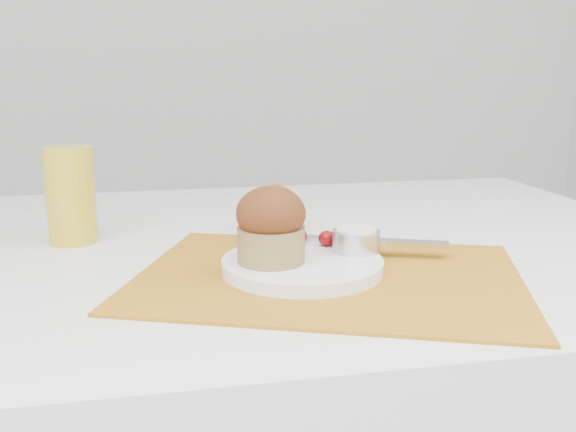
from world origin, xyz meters
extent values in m
cube|color=#B47119|center=(0.06, -0.12, 0.75)|extent=(0.50, 0.44, 0.00)
cylinder|color=white|center=(0.03, -0.10, 0.76)|extent=(0.24, 0.24, 0.01)
cylinder|color=silver|center=(0.10, -0.08, 0.78)|extent=(0.07, 0.07, 0.02)
cylinder|color=white|center=(0.10, -0.08, 0.79)|extent=(0.06, 0.06, 0.01)
ellipsoid|color=#5C0302|center=(0.04, -0.04, 0.78)|extent=(0.02, 0.02, 0.02)
ellipsoid|color=#540205|center=(0.07, -0.06, 0.78)|extent=(0.02, 0.02, 0.02)
cube|color=silver|center=(0.11, -0.05, 0.77)|extent=(0.21, 0.10, 0.01)
sphere|color=#D34C07|center=(0.04, 0.10, 0.78)|extent=(0.07, 0.07, 0.07)
cylinder|color=gold|center=(-0.24, 0.09, 0.81)|extent=(0.08, 0.08, 0.13)
cylinder|color=olive|center=(-0.01, -0.11, 0.79)|extent=(0.09, 0.09, 0.04)
ellipsoid|color=#37180A|center=(-0.01, -0.11, 0.82)|extent=(0.08, 0.08, 0.06)
camera|label=1|loc=(-0.13, -0.78, 0.98)|focal=40.00mm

